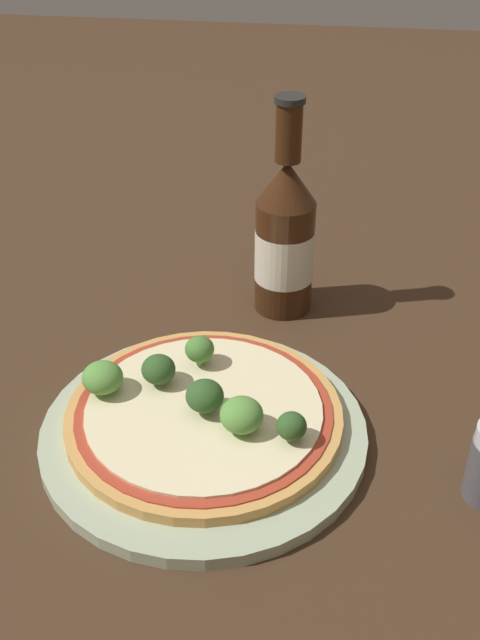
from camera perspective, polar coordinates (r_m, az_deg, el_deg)
The scene contains 10 objects.
ground_plane at distance 0.66m, azimuth -3.67°, elevation -7.24°, with size 3.00×3.00×0.00m, color #3D2819.
plate at distance 0.64m, azimuth -2.76°, elevation -8.46°, with size 0.27×0.27×0.01m.
pizza at distance 0.64m, azimuth -2.76°, elevation -7.12°, with size 0.23×0.23×0.01m.
broccoli_floret_0 at distance 0.62m, azimuth -2.71°, elevation -5.80°, with size 0.03×0.03×0.03m.
broccoli_floret_1 at distance 0.65m, azimuth -10.43°, elevation -4.34°, with size 0.04×0.04×0.03m.
broccoli_floret_2 at distance 0.65m, azimuth -6.23°, elevation -3.76°, with size 0.03×0.03×0.03m.
broccoli_floret_3 at distance 0.59m, azimuth 3.95°, elevation -8.09°, with size 0.02×0.02×0.03m.
broccoli_floret_4 at distance 0.60m, azimuth 0.12°, elevation -7.26°, with size 0.04×0.04×0.03m.
broccoli_floret_5 at distance 0.67m, azimuth -2.88°, elevation -2.27°, with size 0.03×0.03×0.03m.
beer_bottle at distance 0.76m, azimuth 3.44°, elevation 6.34°, with size 0.06×0.06×0.23m.
Camera 1 is at (0.12, -0.49, 0.44)m, focal length 42.00 mm.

